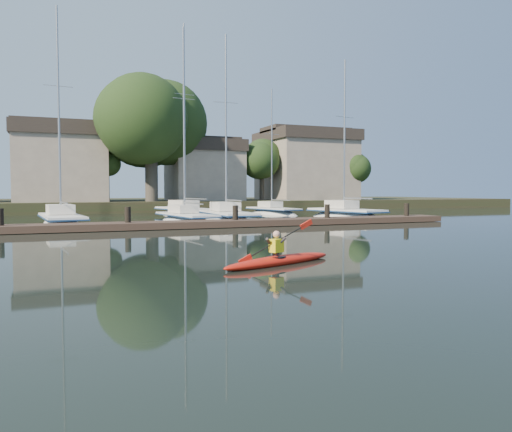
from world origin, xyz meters
name	(u,v)px	position (x,y,z in m)	size (l,w,h in m)	color
ground	(300,262)	(0.00, 0.00, 0.00)	(160.00, 160.00, 0.00)	black
kayak	(279,259)	(-0.71, -0.13, 0.16)	(4.06, 2.09, 1.33)	red
dock	(184,224)	(0.00, 14.00, 0.20)	(34.00, 2.00, 1.80)	#402E25
sailboat_1	(62,229)	(-6.22, 18.68, -0.19)	(2.94, 8.80, 14.12)	white
sailboat_2	(186,225)	(1.31, 18.84, -0.17)	(2.97, 8.46, 13.70)	white
sailboat_3	(227,224)	(4.10, 18.70, -0.20)	(2.41, 8.54, 13.71)	white
sailboat_4	(346,221)	(13.48, 19.03, -0.21)	(3.80, 8.00, 13.08)	white
sailboat_6	(187,218)	(3.25, 26.43, -0.19)	(4.04, 10.71, 16.67)	white
sailboat_7	(273,216)	(10.80, 26.34, -0.18)	(3.05, 7.59, 11.89)	white
shore	(139,179)	(1.61, 40.29, 3.23)	(90.00, 25.25, 12.75)	#233018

